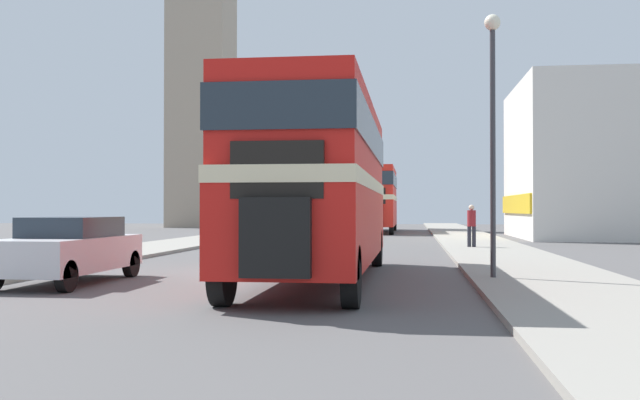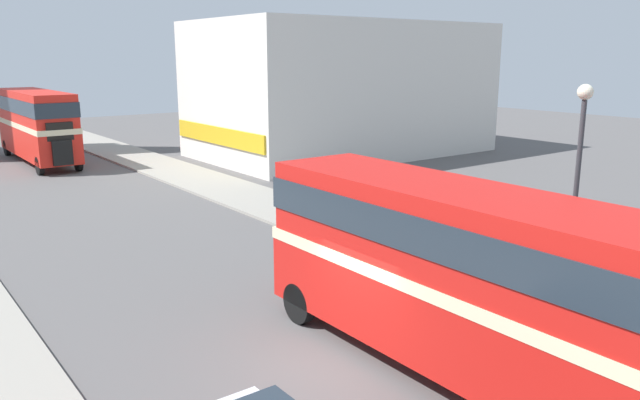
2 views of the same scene
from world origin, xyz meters
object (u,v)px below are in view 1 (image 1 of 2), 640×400
(car_parked_near, at_px, (69,249))
(church_tower, at_px, (202,4))
(bus_distant, at_px, (378,195))
(double_decker_bus, at_px, (320,176))
(pedestrian_walking, at_px, (472,223))
(street_lamp, at_px, (493,105))

(car_parked_near, distance_m, church_tower, 53.24)
(bus_distant, relative_size, car_parked_near, 2.61)
(bus_distant, relative_size, church_tower, 0.27)
(bus_distant, height_order, car_parked_near, bus_distant)
(car_parked_near, xyz_separation_m, church_tower, (-11.53, 48.12, 19.66))
(double_decker_bus, distance_m, car_parked_near, 5.79)
(pedestrian_walking, bearing_deg, church_tower, 122.30)
(double_decker_bus, height_order, pedestrian_walking, double_decker_bus)
(double_decker_bus, distance_m, church_tower, 53.00)
(pedestrian_walking, distance_m, street_lamp, 13.27)
(street_lamp, xyz_separation_m, church_tower, (-20.81, 46.79, 16.46))
(street_lamp, bearing_deg, church_tower, 113.98)
(bus_distant, relative_size, street_lamp, 1.85)
(car_parked_near, xyz_separation_m, street_lamp, (9.29, 1.33, 3.20))
(bus_distant, height_order, street_lamp, street_lamp)
(car_parked_near, xyz_separation_m, pedestrian_walking, (9.88, 14.27, 0.32))
(car_parked_near, height_order, pedestrian_walking, pedestrian_walking)
(pedestrian_walking, bearing_deg, car_parked_near, -124.70)
(bus_distant, bearing_deg, pedestrian_walking, -77.25)
(double_decker_bus, height_order, car_parked_near, double_decker_bus)
(bus_distant, distance_m, church_tower, 27.60)
(bus_distant, relative_size, pedestrian_walking, 6.39)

